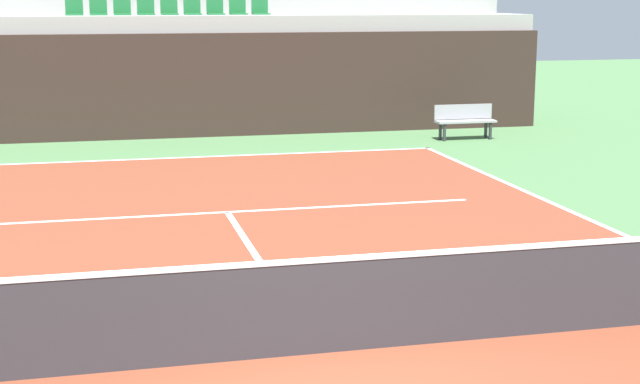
# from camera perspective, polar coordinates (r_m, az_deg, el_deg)

# --- Properties ---
(ground_plane) EXTENTS (80.00, 80.00, 0.00)m
(ground_plane) POSITION_cam_1_polar(r_m,az_deg,el_deg) (9.42, -0.04, -9.72)
(ground_plane) COLOR #477042
(court_surface) EXTENTS (11.00, 24.00, 0.01)m
(court_surface) POSITION_cam_1_polar(r_m,az_deg,el_deg) (9.42, -0.04, -9.69)
(court_surface) COLOR brown
(court_surface) RESTS_ON ground_plane
(baseline_far) EXTENTS (11.00, 0.10, 0.00)m
(baseline_far) POSITION_cam_1_polar(r_m,az_deg,el_deg) (20.86, -7.73, 2.08)
(baseline_far) COLOR white
(baseline_far) RESTS_ON court_surface
(service_line_far) EXTENTS (8.26, 0.10, 0.00)m
(service_line_far) POSITION_cam_1_polar(r_m,az_deg,el_deg) (15.45, -5.59, -1.21)
(service_line_far) COLOR white
(service_line_far) RESTS_ON court_surface
(centre_service_line) EXTENTS (0.10, 6.40, 0.00)m
(centre_service_line) POSITION_cam_1_polar(r_m,az_deg,el_deg) (12.39, -3.51, -4.41)
(centre_service_line) COLOR white
(centre_service_line) RESTS_ON court_surface
(back_wall) EXTENTS (19.19, 0.30, 2.57)m
(back_wall) POSITION_cam_1_polar(r_m,az_deg,el_deg) (23.86, -8.62, 6.33)
(back_wall) COLOR #33231E
(back_wall) RESTS_ON ground_plane
(stands_tier_lower) EXTENTS (19.19, 2.40, 2.99)m
(stands_tier_lower) POSITION_cam_1_polar(r_m,az_deg,el_deg) (25.18, -8.91, 7.07)
(stands_tier_lower) COLOR #9E9E99
(stands_tier_lower) RESTS_ON ground_plane
(stands_tier_upper) EXTENTS (19.19, 2.40, 3.93)m
(stands_tier_upper) POSITION_cam_1_polar(r_m,az_deg,el_deg) (27.54, -9.37, 8.42)
(stands_tier_upper) COLOR #9E9E99
(stands_tier_upper) RESTS_ON ground_plane
(seating_row_lower) EXTENTS (5.21, 0.44, 0.44)m
(seating_row_lower) POSITION_cam_1_polar(r_m,az_deg,el_deg) (25.20, -9.05, 10.75)
(seating_row_lower) COLOR #1E6633
(seating_row_lower) RESTS_ON stands_tier_lower
(tennis_net) EXTENTS (11.08, 0.08, 1.07)m
(tennis_net) POSITION_cam_1_polar(r_m,az_deg,el_deg) (9.24, -0.04, -6.78)
(tennis_net) COLOR black
(tennis_net) RESTS_ON court_surface
(player_bench) EXTENTS (1.50, 0.40, 0.85)m
(player_bench) POSITION_cam_1_polar(r_m,az_deg,el_deg) (23.62, 8.69, 4.38)
(player_bench) COLOR #99999E
(player_bench) RESTS_ON ground_plane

